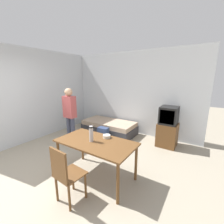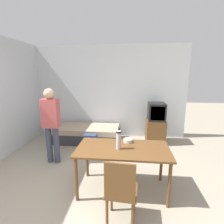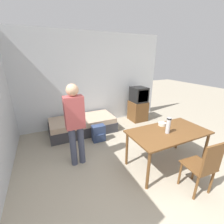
{
  "view_description": "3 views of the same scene",
  "coord_description": "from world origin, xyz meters",
  "px_view_note": "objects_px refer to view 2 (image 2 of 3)",
  "views": [
    {
      "loc": [
        2.4,
        -1.3,
        1.91
      ],
      "look_at": [
        0.28,
        1.97,
        0.98
      ],
      "focal_mm": 24.0,
      "sensor_mm": 36.0,
      "label": 1
    },
    {
      "loc": [
        0.86,
        -1.9,
        1.89
      ],
      "look_at": [
        0.45,
        1.97,
        1.03
      ],
      "focal_mm": 28.0,
      "sensor_mm": 36.0,
      "label": 2
    },
    {
      "loc": [
        -1.21,
        -1.1,
        2.01
      ],
      "look_at": [
        0.06,
        1.64,
        0.9
      ],
      "focal_mm": 24.0,
      "sensor_mm": 36.0,
      "label": 3
    }
  ],
  "objects_px": {
    "dining_table": "(123,153)",
    "person_standing": "(51,121)",
    "backpack": "(90,143)",
    "mate_bowl": "(128,141)",
    "daybed": "(88,134)",
    "tv": "(156,124)",
    "thermos_flask": "(118,139)",
    "wooden_chair": "(121,190)"
  },
  "relations": [
    {
      "from": "daybed",
      "to": "thermos_flask",
      "type": "distance_m",
      "value": 2.44
    },
    {
      "from": "wooden_chair",
      "to": "thermos_flask",
      "type": "relative_size",
      "value": 3.16
    },
    {
      "from": "mate_bowl",
      "to": "backpack",
      "type": "distance_m",
      "value": 1.58
    },
    {
      "from": "dining_table",
      "to": "person_standing",
      "type": "height_order",
      "value": "person_standing"
    },
    {
      "from": "wooden_chair",
      "to": "backpack",
      "type": "height_order",
      "value": "wooden_chair"
    },
    {
      "from": "mate_bowl",
      "to": "backpack",
      "type": "bearing_deg",
      "value": 129.08
    },
    {
      "from": "person_standing",
      "to": "mate_bowl",
      "type": "relative_size",
      "value": 10.74
    },
    {
      "from": "person_standing",
      "to": "thermos_flask",
      "type": "height_order",
      "value": "person_standing"
    },
    {
      "from": "daybed",
      "to": "dining_table",
      "type": "height_order",
      "value": "dining_table"
    },
    {
      "from": "person_standing",
      "to": "daybed",
      "type": "bearing_deg",
      "value": 71.4
    },
    {
      "from": "wooden_chair",
      "to": "tv",
      "type": "bearing_deg",
      "value": 74.36
    },
    {
      "from": "tv",
      "to": "person_standing",
      "type": "height_order",
      "value": "person_standing"
    },
    {
      "from": "daybed",
      "to": "mate_bowl",
      "type": "xyz_separation_m",
      "value": [
        1.17,
        -1.81,
        0.56
      ]
    },
    {
      "from": "daybed",
      "to": "person_standing",
      "type": "relative_size",
      "value": 1.13
    },
    {
      "from": "tv",
      "to": "dining_table",
      "type": "distance_m",
      "value": 2.29
    },
    {
      "from": "wooden_chair",
      "to": "mate_bowl",
      "type": "bearing_deg",
      "value": 86.14
    },
    {
      "from": "wooden_chair",
      "to": "daybed",
      "type": "bearing_deg",
      "value": 111.5
    },
    {
      "from": "dining_table",
      "to": "mate_bowl",
      "type": "bearing_deg",
      "value": 73.45
    },
    {
      "from": "dining_table",
      "to": "person_standing",
      "type": "xyz_separation_m",
      "value": [
        -1.53,
        0.77,
        0.27
      ]
    },
    {
      "from": "daybed",
      "to": "tv",
      "type": "distance_m",
      "value": 1.93
    },
    {
      "from": "tv",
      "to": "thermos_flask",
      "type": "xyz_separation_m",
      "value": [
        -0.88,
        -2.18,
        0.36
      ]
    },
    {
      "from": "tv",
      "to": "person_standing",
      "type": "xyz_separation_m",
      "value": [
        -2.34,
        -1.37,
        0.39
      ]
    },
    {
      "from": "tv",
      "to": "backpack",
      "type": "distance_m",
      "value": 1.86
    },
    {
      "from": "tv",
      "to": "thermos_flask",
      "type": "relative_size",
      "value": 3.82
    },
    {
      "from": "person_standing",
      "to": "thermos_flask",
      "type": "relative_size",
      "value": 5.46
    },
    {
      "from": "wooden_chair",
      "to": "person_standing",
      "type": "height_order",
      "value": "person_standing"
    },
    {
      "from": "dining_table",
      "to": "tv",
      "type": "bearing_deg",
      "value": 69.21
    },
    {
      "from": "person_standing",
      "to": "backpack",
      "type": "relative_size",
      "value": 3.75
    },
    {
      "from": "tv",
      "to": "dining_table",
      "type": "relative_size",
      "value": 0.76
    },
    {
      "from": "mate_bowl",
      "to": "tv",
      "type": "bearing_deg",
      "value": 68.67
    },
    {
      "from": "tv",
      "to": "daybed",
      "type": "bearing_deg",
      "value": -177.69
    },
    {
      "from": "person_standing",
      "to": "thermos_flask",
      "type": "bearing_deg",
      "value": -28.89
    },
    {
      "from": "daybed",
      "to": "thermos_flask",
      "type": "bearing_deg",
      "value": -64.01
    },
    {
      "from": "tv",
      "to": "mate_bowl",
      "type": "distance_m",
      "value": 2.04
    },
    {
      "from": "tv",
      "to": "mate_bowl",
      "type": "bearing_deg",
      "value": -111.33
    },
    {
      "from": "wooden_chair",
      "to": "thermos_flask",
      "type": "bearing_deg",
      "value": 96.33
    },
    {
      "from": "wooden_chair",
      "to": "person_standing",
      "type": "bearing_deg",
      "value": 135.71
    },
    {
      "from": "dining_table",
      "to": "wooden_chair",
      "type": "relative_size",
      "value": 1.58
    },
    {
      "from": "person_standing",
      "to": "backpack",
      "type": "height_order",
      "value": "person_standing"
    },
    {
      "from": "daybed",
      "to": "mate_bowl",
      "type": "distance_m",
      "value": 2.23
    },
    {
      "from": "person_standing",
      "to": "dining_table",
      "type": "bearing_deg",
      "value": -26.62
    },
    {
      "from": "dining_table",
      "to": "person_standing",
      "type": "distance_m",
      "value": 1.73
    }
  ]
}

